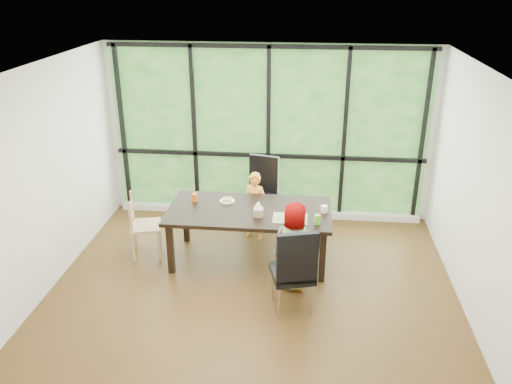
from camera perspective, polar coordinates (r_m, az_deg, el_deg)
ground at (r=6.54m, az=-0.39°, el=-10.68°), size 5.00×5.00×0.00m
back_wall at (r=8.01m, az=1.40°, el=6.54°), size 5.00×0.00×5.00m
foliage_backdrop at (r=7.99m, az=1.39°, el=6.50°), size 4.80×0.02×2.65m
window_mullions at (r=7.95m, az=1.37°, el=6.41°), size 4.80×0.06×2.65m
window_sill at (r=8.38m, az=1.26°, el=-2.20°), size 4.80×0.12×0.10m
dining_table at (r=6.98m, az=-0.73°, el=-4.74°), size 2.25×1.29×0.75m
chair_window_leather at (r=7.84m, az=0.43°, el=-0.14°), size 0.55×0.55×1.08m
chair_interior_leather at (r=5.95m, az=4.04°, el=-8.32°), size 0.57×0.57×1.08m
chair_end_beech at (r=7.21m, az=-12.06°, el=-3.66°), size 0.49×0.51×0.90m
child_toddler at (r=7.50m, az=-0.16°, el=-1.54°), size 0.43×0.36×1.01m
child_older at (r=6.32m, az=4.36°, el=-6.02°), size 0.62×0.47×1.13m
placemat at (r=6.59m, az=3.78°, el=-2.90°), size 0.44×0.32×0.01m
plate_far at (r=7.06m, az=-3.20°, el=-0.99°), size 0.21×0.21×0.01m
plate_near at (r=6.56m, az=4.33°, el=-3.00°), size 0.21×0.21×0.01m
orange_cup at (r=7.08m, az=-6.78°, el=-0.60°), size 0.07×0.07×0.11m
green_cup at (r=6.45m, az=6.77°, el=-3.02°), size 0.08×0.08×0.13m
white_mug at (r=6.78m, az=7.53°, el=-1.87°), size 0.09×0.09×0.09m
tissue_box at (r=6.62m, az=0.25°, el=-2.26°), size 0.12×0.12×0.10m
crepe_rolls_far at (r=7.05m, az=-3.21°, el=-0.81°), size 0.15×0.12×0.04m
crepe_rolls_near at (r=6.55m, az=4.34°, el=-2.81°), size 0.15×0.12×0.04m
straw_white at (r=7.05m, az=-6.81°, el=0.11°), size 0.01×0.04×0.20m
straw_pink at (r=6.41m, az=6.82°, el=-2.20°), size 0.01×0.04×0.20m
tissue at (r=6.57m, az=0.26°, el=-1.42°), size 0.12×0.12×0.11m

